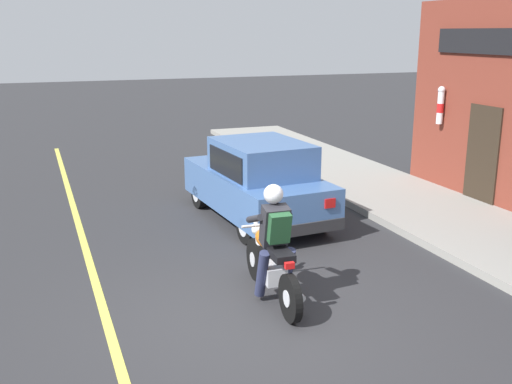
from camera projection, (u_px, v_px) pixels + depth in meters
name	position (u px, v px, depth m)	size (l,w,h in m)	color
ground_plane	(256.00, 317.00, 7.65)	(80.00, 80.00, 0.00)	#2B2B2D
sidewalk_curb	(429.00, 210.00, 12.00)	(2.60, 22.00, 0.14)	gray
lane_stripe	(88.00, 256.00, 9.75)	(0.12, 19.80, 0.01)	#D1C64C
motorcycle_with_rider	(273.00, 252.00, 8.00)	(0.57, 2.02, 1.62)	black
car_hatchback	(257.00, 182.00, 11.42)	(1.92, 3.89, 1.57)	black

